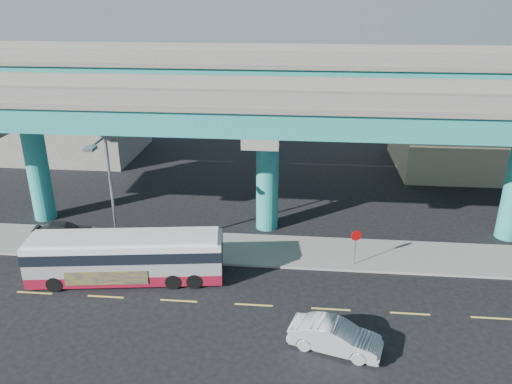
# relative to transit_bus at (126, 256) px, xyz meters

# --- Properties ---
(ground) EXTENTS (120.00, 120.00, 0.00)m
(ground) POSITION_rel_transit_bus_xyz_m (7.33, -1.50, -1.52)
(ground) COLOR black
(ground) RESTS_ON ground
(sidewalk) EXTENTS (70.00, 4.00, 0.15)m
(sidewalk) POSITION_rel_transit_bus_xyz_m (7.33, 4.00, -1.44)
(sidewalk) COLOR gray
(sidewalk) RESTS_ON ground
(lane_markings) EXTENTS (58.00, 0.12, 0.01)m
(lane_markings) POSITION_rel_transit_bus_xyz_m (7.33, -1.80, -1.51)
(lane_markings) COLOR #D8C64C
(lane_markings) RESTS_ON ground
(viaduct) EXTENTS (52.00, 12.40, 11.70)m
(viaduct) POSITION_rel_transit_bus_xyz_m (7.33, 7.60, 7.62)
(viaduct) COLOR teal
(viaduct) RESTS_ON ground
(building_beige) EXTENTS (14.00, 10.23, 7.00)m
(building_beige) POSITION_rel_transit_bus_xyz_m (25.33, 21.48, 1.99)
(building_beige) COLOR tan
(building_beige) RESTS_ON ground
(building_concrete) EXTENTS (12.00, 10.00, 9.00)m
(building_concrete) POSITION_rel_transit_bus_xyz_m (-12.67, 22.50, 2.98)
(building_concrete) COLOR gray
(building_concrete) RESTS_ON ground
(transit_bus) EXTENTS (10.98, 3.75, 2.77)m
(transit_bus) POSITION_rel_transit_bus_xyz_m (0.00, 0.00, 0.00)
(transit_bus) COLOR maroon
(transit_bus) RESTS_ON ground
(sedan) EXTENTS (3.67, 4.98, 1.39)m
(sedan) POSITION_rel_transit_bus_xyz_m (11.36, -4.87, -0.82)
(sedan) COLOR #B0B1B5
(sedan) RESTS_ON ground
(parked_car) EXTENTS (2.64, 4.19, 1.27)m
(parked_car) POSITION_rel_transit_bus_xyz_m (-5.67, 4.03, -0.73)
(parked_car) COLOR #313036
(parked_car) RESTS_ON sidewalk
(street_lamp) EXTENTS (0.50, 2.51, 7.71)m
(street_lamp) POSITION_rel_transit_bus_xyz_m (-1.45, 1.94, 3.65)
(street_lamp) COLOR gray
(street_lamp) RESTS_ON sidewalk
(stop_sign) EXTENTS (0.65, 0.21, 2.23)m
(stop_sign) POSITION_rel_transit_bus_xyz_m (12.89, 2.68, 0.21)
(stop_sign) COLOR gray
(stop_sign) RESTS_ON sidewalk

